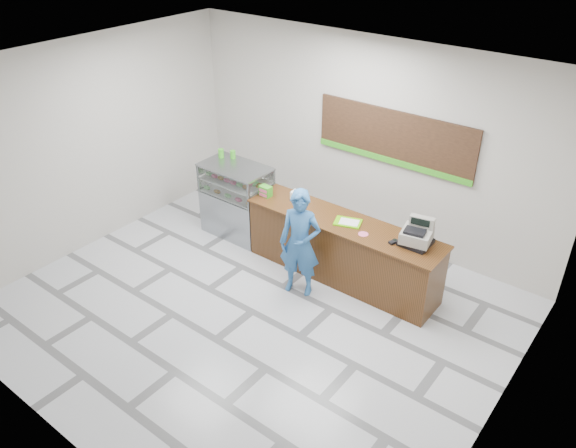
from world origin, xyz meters
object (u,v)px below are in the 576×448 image
Objects in this scene: serving_tray at (348,222)px; customer at (300,243)px; sales_counter at (342,250)px; cash_register at (417,235)px; display_case at (237,200)px.

serving_tray is 0.82m from customer.
customer is at bearing -114.12° from sales_counter.
serving_tray is at bearing 173.87° from cash_register.
display_case is at bearing 170.34° from cash_register.
serving_tray is 0.27× the size of customer.
cash_register is at bearing -14.04° from serving_tray.
cash_register reaches higher than display_case.
display_case is 3.42m from cash_register.
serving_tray is at bearing 0.17° from display_case.
cash_register reaches higher than sales_counter.
customer reaches higher than cash_register.
cash_register is at bearing 5.35° from sales_counter.
sales_counter is 6.87× the size of serving_tray.
cash_register reaches higher than serving_tray.
sales_counter is at bearing 165.61° from serving_tray.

